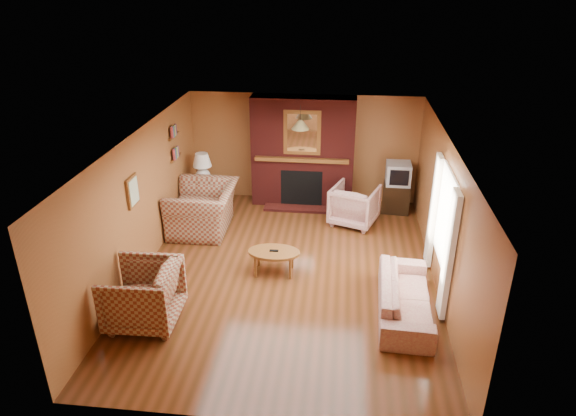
# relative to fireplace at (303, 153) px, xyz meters

# --- Properties ---
(floor) EXTENTS (6.50, 6.50, 0.00)m
(floor) POSITION_rel_fireplace_xyz_m (0.00, -2.98, -1.18)
(floor) COLOR #45250E
(floor) RESTS_ON ground
(ceiling) EXTENTS (6.50, 6.50, 0.00)m
(ceiling) POSITION_rel_fireplace_xyz_m (0.00, -2.98, 1.22)
(ceiling) COLOR white
(ceiling) RESTS_ON wall_back
(wall_back) EXTENTS (6.50, 0.00, 6.50)m
(wall_back) POSITION_rel_fireplace_xyz_m (0.00, 0.27, 0.02)
(wall_back) COLOR #9A5E2F
(wall_back) RESTS_ON floor
(wall_front) EXTENTS (6.50, 0.00, 6.50)m
(wall_front) POSITION_rel_fireplace_xyz_m (0.00, -6.23, 0.02)
(wall_front) COLOR #9A5E2F
(wall_front) RESTS_ON floor
(wall_left) EXTENTS (0.00, 6.50, 6.50)m
(wall_left) POSITION_rel_fireplace_xyz_m (-2.50, -2.98, 0.02)
(wall_left) COLOR #9A5E2F
(wall_left) RESTS_ON floor
(wall_right) EXTENTS (0.00, 6.50, 6.50)m
(wall_right) POSITION_rel_fireplace_xyz_m (2.50, -2.98, 0.02)
(wall_right) COLOR #9A5E2F
(wall_right) RESTS_ON floor
(fireplace) EXTENTS (2.20, 0.82, 2.40)m
(fireplace) POSITION_rel_fireplace_xyz_m (0.00, 0.00, 0.00)
(fireplace) COLOR #4A1210
(fireplace) RESTS_ON floor
(window_right) EXTENTS (0.10, 1.85, 2.00)m
(window_right) POSITION_rel_fireplace_xyz_m (2.45, -3.18, -0.06)
(window_right) COLOR silver
(window_right) RESTS_ON wall_right
(bookshelf) EXTENTS (0.09, 0.55, 0.71)m
(bookshelf) POSITION_rel_fireplace_xyz_m (-2.44, -1.08, 0.48)
(bookshelf) COLOR brown
(bookshelf) RESTS_ON wall_left
(botanical_print) EXTENTS (0.05, 0.40, 0.50)m
(botanical_print) POSITION_rel_fireplace_xyz_m (-2.47, -3.28, 0.37)
(botanical_print) COLOR brown
(botanical_print) RESTS_ON wall_left
(pendant_light) EXTENTS (0.36, 0.36, 0.48)m
(pendant_light) POSITION_rel_fireplace_xyz_m (0.00, -0.68, 0.82)
(pendant_light) COLOR black
(pendant_light) RESTS_ON ceiling
(plaid_loveseat) EXTENTS (1.26, 1.44, 0.92)m
(plaid_loveseat) POSITION_rel_fireplace_xyz_m (-1.85, -1.53, -0.72)
(plaid_loveseat) COLOR maroon
(plaid_loveseat) RESTS_ON floor
(plaid_armchair) EXTENTS (1.05, 1.02, 0.94)m
(plaid_armchair) POSITION_rel_fireplace_xyz_m (-1.95, -4.56, -0.71)
(plaid_armchair) COLOR maroon
(plaid_armchair) RESTS_ON floor
(floral_sofa) EXTENTS (0.85, 1.98, 0.57)m
(floral_sofa) POSITION_rel_fireplace_xyz_m (1.90, -3.91, -0.90)
(floral_sofa) COLOR #BCB192
(floral_sofa) RESTS_ON floor
(floral_armchair) EXTENTS (1.12, 1.14, 0.82)m
(floral_armchair) POSITION_rel_fireplace_xyz_m (1.15, -0.90, -0.77)
(floral_armchair) COLOR #BCB192
(floral_armchair) RESTS_ON floor
(coffee_table) EXTENTS (0.89, 0.55, 0.44)m
(coffee_table) POSITION_rel_fireplace_xyz_m (-0.23, -2.99, -0.81)
(coffee_table) COLOR brown
(coffee_table) RESTS_ON floor
(side_table) EXTENTS (0.48, 0.48, 0.60)m
(side_table) POSITION_rel_fireplace_xyz_m (-2.10, -0.53, -0.88)
(side_table) COLOR brown
(side_table) RESTS_ON floor
(table_lamp) EXTENTS (0.40, 0.40, 0.67)m
(table_lamp) POSITION_rel_fireplace_xyz_m (-2.10, -0.53, -0.21)
(table_lamp) COLOR white
(table_lamp) RESTS_ON side_table
(tv_stand) EXTENTS (0.62, 0.58, 0.63)m
(tv_stand) POSITION_rel_fireplace_xyz_m (2.05, -0.18, -0.87)
(tv_stand) COLOR black
(tv_stand) RESTS_ON floor
(crt_tv) EXTENTS (0.51, 0.51, 0.47)m
(crt_tv) POSITION_rel_fireplace_xyz_m (2.05, -0.19, -0.32)
(crt_tv) COLOR #ACAEB4
(crt_tv) RESTS_ON tv_stand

